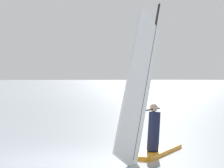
# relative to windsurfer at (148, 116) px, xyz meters

# --- Properties ---
(ground_plane) EXTENTS (4000.00, 4000.00, 0.00)m
(ground_plane) POSITION_rel_windsurfer_xyz_m (-1.45, -1.69, -1.12)
(ground_plane) COLOR #9EA8B2
(windsurfer) EXTENTS (1.20, 4.26, 4.41)m
(windsurfer) POSITION_rel_windsurfer_xyz_m (0.00, 0.00, 0.00)
(windsurfer) COLOR orange
(windsurfer) RESTS_ON ground_plane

